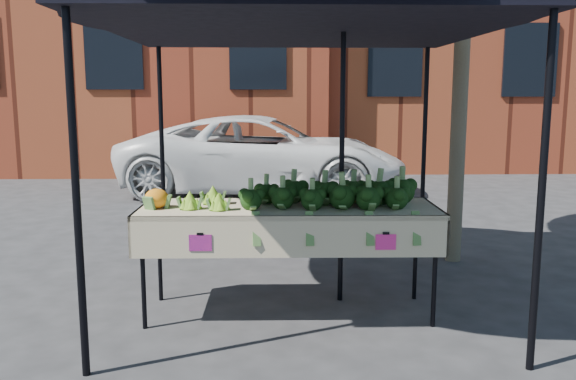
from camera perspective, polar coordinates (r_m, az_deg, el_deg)
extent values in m
plane|color=#29292B|center=(5.07, 1.06, -11.52)|extent=(90.00, 90.00, 0.00)
cube|color=#BFAA91|center=(4.89, 0.07, -6.75)|extent=(2.41, 0.83, 0.90)
cube|color=#F22D8C|center=(4.46, -8.38, -5.07)|extent=(0.17, 0.01, 0.12)
cube|color=#E52B86|center=(4.52, 9.42, -4.94)|extent=(0.17, 0.01, 0.12)
ellipsoid|color=black|center=(4.81, 3.93, 0.06)|extent=(1.47, 0.57, 0.26)
ellipsoid|color=#80BB29|center=(4.78, -7.92, -0.43)|extent=(0.43, 0.47, 0.20)
ellipsoid|color=orange|center=(4.81, -12.53, -0.63)|extent=(0.20, 0.20, 0.18)
imported|color=white|center=(10.78, -2.45, 13.21)|extent=(1.66, 2.49, 5.11)
cube|color=maroon|center=(18.86, 21.83, 16.00)|extent=(12.00, 8.00, 8.50)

